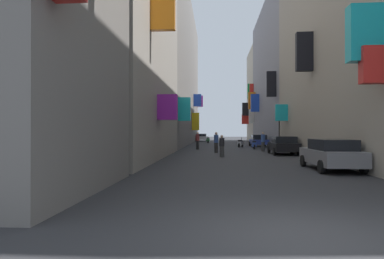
# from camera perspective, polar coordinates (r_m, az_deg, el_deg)

# --- Properties ---
(ground_plane) EXTENTS (140.00, 140.00, 0.00)m
(ground_plane) POSITION_cam_1_polar(r_m,az_deg,el_deg) (35.97, 6.46, -3.23)
(ground_plane) COLOR #2D2D30
(building_left_mid_b) EXTENTS (7.35, 16.29, 18.17)m
(building_left_mid_b) POSITION_cam_1_polar(r_m,az_deg,el_deg) (23.77, -12.60, 17.43)
(building_left_mid_b) COLOR gray
(building_left_mid_b) RESTS_ON ground
(building_left_mid_c) EXTENTS (7.27, 36.06, 21.17)m
(building_left_mid_c) POSITION_cam_1_polar(r_m,az_deg,el_deg) (49.09, -3.65, 9.96)
(building_left_mid_c) COLOR slate
(building_left_mid_c) RESTS_ON ground
(building_right_near) EXTENTS (7.32, 27.00, 18.77)m
(building_right_near) POSITION_cam_1_polar(r_m,az_deg,el_deg) (22.86, 30.09, 18.98)
(building_right_near) COLOR #9E9384
(building_right_near) RESTS_ON ground
(building_right_mid_a) EXTENTS (7.19, 22.41, 18.85)m
(building_right_mid_a) POSITION_cam_1_polar(r_m,az_deg,el_deg) (45.75, 16.20, 9.25)
(building_right_mid_a) COLOR gray
(building_right_mid_a) RESTS_ON ground
(building_right_mid_b) EXTENTS (7.37, 10.59, 16.88)m
(building_right_mid_b) POSITION_cam_1_polar(r_m,az_deg,el_deg) (61.69, 12.96, 5.84)
(building_right_mid_b) COLOR #BCB29E
(building_right_mid_b) RESTS_ON ground
(parked_car_white) EXTENTS (1.98, 4.25, 1.36)m
(parked_car_white) POSITION_cam_1_polar(r_m,az_deg,el_deg) (58.58, 1.77, -1.38)
(parked_car_white) COLOR white
(parked_car_white) RESTS_ON ground
(parked_car_grey) EXTENTS (1.96, 4.36, 1.47)m
(parked_car_grey) POSITION_cam_1_polar(r_m,az_deg,el_deg) (16.61, 23.43, -3.98)
(parked_car_grey) COLOR slate
(parked_car_grey) RESTS_ON ground
(parked_car_blue) EXTENTS (2.02, 3.94, 1.41)m
(parked_car_blue) POSITION_cam_1_polar(r_m,az_deg,el_deg) (38.98, 11.77, -1.91)
(parked_car_blue) COLOR navy
(parked_car_blue) RESTS_ON ground
(parked_car_black) EXTENTS (2.01, 3.92, 1.43)m
(parked_car_black) POSITION_cam_1_polar(r_m,az_deg,el_deg) (26.43, 15.93, -2.65)
(parked_car_black) COLOR black
(parked_car_black) RESTS_ON ground
(scooter_blue) EXTENTS (0.49, 1.84, 1.13)m
(scooter_blue) POSITION_cam_1_polar(r_m,az_deg,el_deg) (33.87, 10.95, -2.63)
(scooter_blue) COLOR #2D4CAD
(scooter_blue) RESTS_ON ground
(scooter_green) EXTENTS (0.49, 1.86, 1.13)m
(scooter_green) POSITION_cam_1_polar(r_m,az_deg,el_deg) (50.53, 2.88, -1.86)
(scooter_green) COLOR #287F3D
(scooter_green) RESTS_ON ground
(scooter_silver) EXTENTS (0.79, 1.78, 1.13)m
(scooter_silver) POSITION_cam_1_polar(r_m,az_deg,el_deg) (37.15, 8.61, -2.42)
(scooter_silver) COLOR #ADADB2
(scooter_silver) RESTS_ON ground
(pedestrian_crossing) EXTENTS (0.54, 0.54, 1.76)m
(pedestrian_crossing) POSITION_cam_1_polar(r_m,az_deg,el_deg) (27.42, 4.32, -2.31)
(pedestrian_crossing) COLOR black
(pedestrian_crossing) RESTS_ON ground
(pedestrian_near_left) EXTENTS (0.41, 0.41, 1.56)m
(pedestrian_near_left) POSITION_cam_1_polar(r_m,az_deg,el_deg) (23.20, 5.32, -2.94)
(pedestrian_near_left) COLOR #3A3A3A
(pedestrian_near_left) RESTS_ON ground
(pedestrian_near_right) EXTENTS (0.52, 0.52, 1.77)m
(pedestrian_near_right) POSITION_cam_1_polar(r_m,az_deg,el_deg) (32.36, 1.00, -1.99)
(pedestrian_near_right) COLOR #272727
(pedestrian_near_right) RESTS_ON ground
(pedestrian_mid_street) EXTENTS (0.44, 0.44, 1.78)m
(pedestrian_mid_street) POSITION_cam_1_polar(r_m,az_deg,el_deg) (29.86, 12.49, -2.12)
(pedestrian_mid_street) COLOR #323232
(pedestrian_mid_street) RESTS_ON ground
(traffic_light_near_corner) EXTENTS (0.26, 0.34, 4.09)m
(traffic_light_near_corner) POSITION_cam_1_polar(r_m,az_deg,el_deg) (31.54, 15.22, 1.44)
(traffic_light_near_corner) COLOR #2D2D2D
(traffic_light_near_corner) RESTS_ON ground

